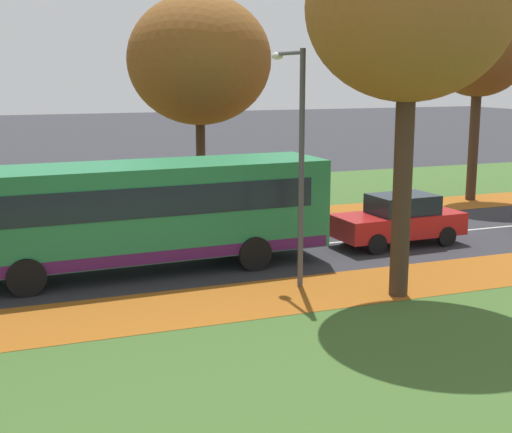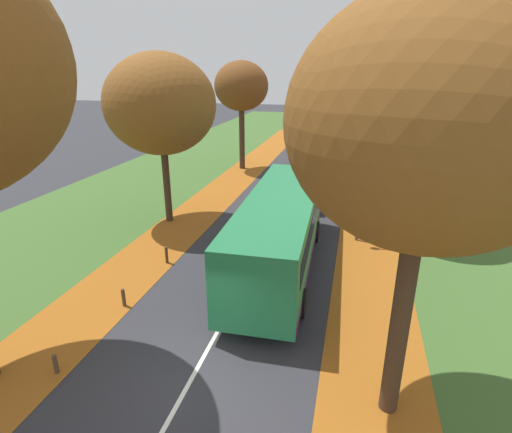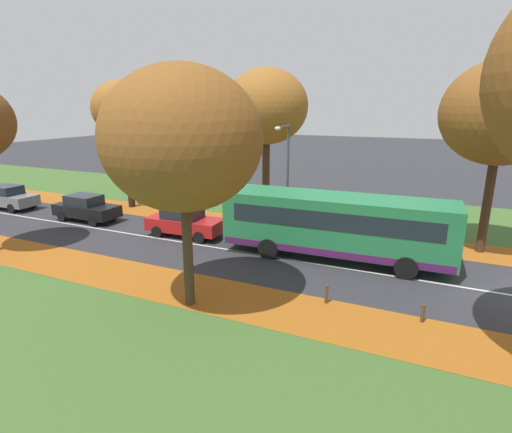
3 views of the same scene
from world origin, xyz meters
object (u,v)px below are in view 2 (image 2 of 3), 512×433
object	(u,v)px
tree_left_near	(160,105)
car_grey_third_in_line	(328,145)
tree_right_nearest	(430,123)
bollard_second	(124,298)
tree_right_near	(407,84)
bollard_third	(167,255)
tree_right_mid	(383,81)
bollard_nearest	(56,364)
car_black_following	(319,163)
streetlamp_right	(356,161)
tree_left_mid	(241,87)
car_red_lead	(306,190)
bus	(281,228)

from	to	relation	value
tree_left_near	car_grey_third_in_line	bearing A→B (deg)	71.08
tree_right_nearest	bollard_second	distance (m)	10.71
tree_right_near	bollard_third	bearing A→B (deg)	-145.60
tree_right_nearest	car_grey_third_in_line	world-z (taller)	tree_right_nearest
bollard_second	tree_right_nearest	bearing A→B (deg)	-15.40
tree_right_mid	car_grey_third_in_line	distance (m)	10.30
tree_right_nearest	bollard_nearest	world-z (taller)	tree_right_nearest
car_grey_third_in_line	car_black_following	bearing A→B (deg)	-90.15
tree_right_nearest	streetlamp_right	size ratio (longest dim) A/B	1.50
tree_left_mid	bollard_second	xyz separation A→B (m)	(1.53, -19.77, -5.86)
tree_right_near	tree_right_mid	distance (m)	10.10
bollard_nearest	car_red_lead	xyz separation A→B (m)	(4.49, 15.59, 0.53)
bollard_third	tree_left_mid	bearing A→B (deg)	95.25
tree_left_near	tree_right_nearest	size ratio (longest dim) A/B	0.92
tree_right_mid	car_black_following	bearing A→B (deg)	178.03
tree_left_mid	car_grey_third_in_line	distance (m)	10.89
bollard_third	bus	world-z (taller)	bus
tree_left_near	bus	size ratio (longest dim) A/B	0.79
tree_right_nearest	bollard_nearest	distance (m)	10.54
tree_left_mid	bollard_third	bearing A→B (deg)	-84.75
bus	car_red_lead	size ratio (longest dim) A/B	2.45
tree_right_near	bus	bearing A→B (deg)	-129.87
bollard_second	bus	bearing A→B (deg)	41.64
bus	tree_right_mid	bearing A→B (deg)	75.76
tree_right_mid	bollard_second	bearing A→B (deg)	-113.45
bollard_second	car_black_following	xyz separation A→B (m)	(4.54, 19.68, 0.49)
tree_right_nearest	tree_right_near	distance (m)	11.79
tree_left_near	tree_left_mid	xyz separation A→B (m)	(0.52, 12.02, 0.30)
car_red_lead	car_black_following	world-z (taller)	same
tree_left_near	tree_left_mid	bearing A→B (deg)	87.50
tree_left_near	bus	xyz separation A→B (m)	(6.59, -3.70, -4.17)
tree_left_mid	bus	size ratio (longest dim) A/B	0.77
bus	car_grey_third_in_line	world-z (taller)	bus
bollard_nearest	bollard_third	size ratio (longest dim) A/B	0.77
tree_right_near	bollard_second	size ratio (longest dim) A/B	14.14
tree_right_nearest	tree_right_near	size ratio (longest dim) A/B	0.99
tree_left_mid	bus	xyz separation A→B (m)	(6.07, -15.73, -4.48)
tree_right_nearest	tree_right_mid	bearing A→B (deg)	89.70
tree_left_near	bollard_nearest	distance (m)	12.50
tree_left_near	tree_right_nearest	bearing A→B (deg)	-43.97
tree_left_near	bus	distance (m)	8.64
bollard_third	streetlamp_right	xyz separation A→B (m)	(7.18, 4.27, 3.38)
bus	tree_left_mid	bearing A→B (deg)	111.11
streetlamp_right	bollard_nearest	bearing A→B (deg)	-123.74
tree_left_near	tree_right_mid	world-z (taller)	tree_right_mid
tree_right_mid	car_black_following	world-z (taller)	tree_right_mid
tree_right_near	car_grey_third_in_line	world-z (taller)	tree_right_near
bollard_nearest	bollard_second	distance (m)	3.24
tree_left_mid	tree_right_mid	distance (m)	10.02
bollard_second	bollard_third	size ratio (longest dim) A/B	0.89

